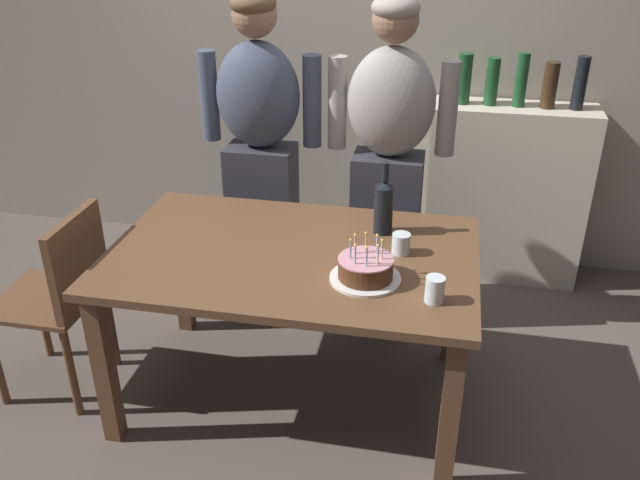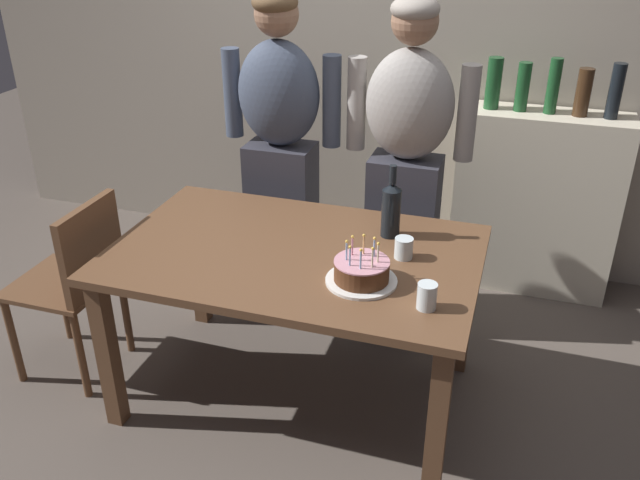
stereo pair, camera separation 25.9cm
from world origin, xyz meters
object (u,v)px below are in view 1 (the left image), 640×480
Objects in this scene: person_man_bearded at (261,155)px; dining_chair at (63,290)px; person_woman_cardigan at (388,164)px; water_glass_near at (435,289)px; birthday_cake at (366,270)px; water_glass_far at (401,244)px; wine_bottle at (384,205)px.

dining_chair is at bearing 52.34° from person_man_bearded.
person_man_bearded is 1.90× the size of dining_chair.
water_glass_near is at bearing 105.61° from person_woman_cardigan.
birthday_cake reaches higher than water_glass_far.
person_man_bearded is at bearing 0.00° from person_woman_cardigan.
person_woman_cardigan is at bearing 105.61° from water_glass_near.
water_glass_near is at bearing -21.25° from birthday_cake.
dining_chair is (-1.32, 0.03, -0.27)m from birthday_cake.
birthday_cake is at bearing 90.83° from person_woman_cardigan.
wine_bottle reaches higher than birthday_cake.
birthday_cake is 1.34m from dining_chair.
birthday_cake is 0.16× the size of person_woman_cardigan.
dining_chair is at bearing 175.28° from water_glass_near.
person_woman_cardigan is (-0.03, 0.47, 0.01)m from wine_bottle.
person_woman_cardigan is at bearing -180.00° from person_man_bearded.
water_glass_far is 1.47m from dining_chair.
water_glass_far is (-0.15, 0.34, -0.01)m from water_glass_near.
wine_bottle is (0.02, 0.41, 0.08)m from birthday_cake.
water_glass_far is at bearing 64.65° from birthday_cake.
birthday_cake is at bearing 158.75° from water_glass_near.
water_glass_near is at bearing 132.99° from person_man_bearded.
person_man_bearded reaches higher than dining_chair.
dining_chair is at bearing -171.69° from water_glass_far.
person_woman_cardigan reaches higher than water_glass_far.
water_glass_near is at bearing 85.28° from dining_chair.
person_man_bearded is (-0.66, 0.88, 0.09)m from birthday_cake.
wine_bottle is at bearing 93.79° from person_woman_cardigan.
water_glass_near is 1.03m from person_woman_cardigan.
person_man_bearded is at bearing 139.93° from water_glass_far.
birthday_cake is 0.89m from person_woman_cardigan.
wine_bottle is 0.37× the size of dining_chair.
water_glass_far is at bearing 98.31° from dining_chair.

